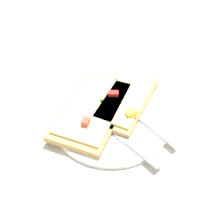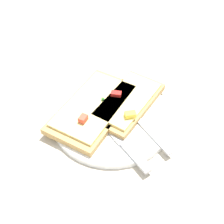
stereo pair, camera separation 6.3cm
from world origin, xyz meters
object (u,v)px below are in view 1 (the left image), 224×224
at_px(knife, 126,139).
at_px(pizza_slice_main, 93,110).
at_px(plate, 112,117).
at_px(pizza_slice_corner, 125,101).
at_px(fork, 129,109).

xyz_separation_m(knife, pizza_slice_main, (-0.09, -0.05, 0.01)).
relative_size(plate, pizza_slice_corner, 1.28).
bearing_deg(knife, pizza_slice_main, -1.02).
distance_m(pizza_slice_main, pizza_slice_corner, 0.07).
bearing_deg(pizza_slice_main, fork, 117.73).
bearing_deg(pizza_slice_corner, fork, -130.93).
distance_m(plate, pizza_slice_main, 0.04).
bearing_deg(pizza_slice_main, knife, 63.63).
bearing_deg(fork, knife, 132.23).
height_order(fork, pizza_slice_main, pizza_slice_main).
bearing_deg(fork, pizza_slice_main, 55.26).
bearing_deg(fork, pizza_slice_corner, -16.50).
xyz_separation_m(knife, pizza_slice_corner, (-0.09, 0.02, 0.01)).
xyz_separation_m(pizza_slice_main, pizza_slice_corner, (-0.01, 0.07, 0.00)).
height_order(knife, pizza_slice_corner, pizza_slice_corner).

